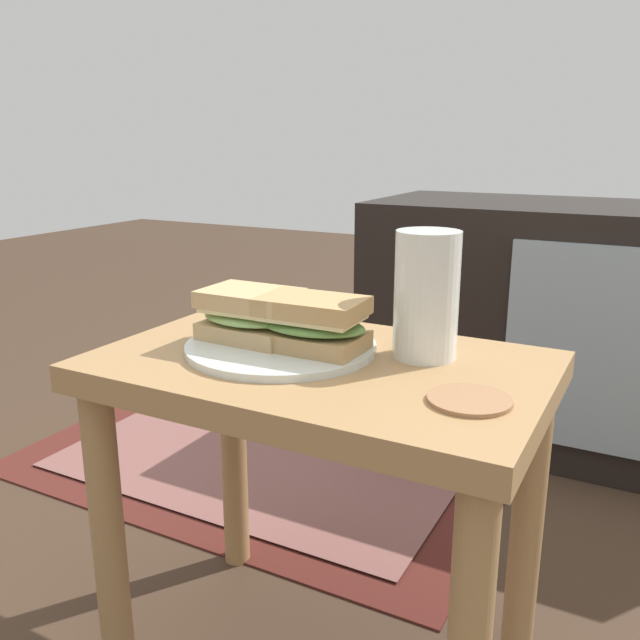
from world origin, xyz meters
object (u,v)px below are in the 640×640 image
at_px(sandwich_back, 312,323).
at_px(sandwich_front, 251,314).
at_px(plate, 281,347).
at_px(beer_glass, 426,296).
at_px(coaster, 469,400).
at_px(tv_cabinet, 573,326).

bearing_deg(sandwich_back, sandwich_front, 179.76).
xyz_separation_m(sandwich_front, sandwich_back, (0.09, -0.00, 0.00)).
distance_m(plate, sandwich_back, 0.06).
distance_m(sandwich_back, beer_glass, 0.15).
xyz_separation_m(plate, coaster, (0.27, -0.06, -0.00)).
distance_m(plate, sandwich_front, 0.06).
height_order(beer_glass, coaster, beer_glass).
bearing_deg(beer_glass, tv_cabinet, 85.34).
bearing_deg(plate, tv_cabinet, 75.42).
height_order(sandwich_front, beer_glass, beer_glass).
height_order(sandwich_back, coaster, sandwich_back).
distance_m(plate, beer_glass, 0.20).
bearing_deg(tv_cabinet, plate, -104.58).
xyz_separation_m(sandwich_back, beer_glass, (0.13, 0.06, 0.04)).
relative_size(sandwich_back, beer_glass, 0.89).
height_order(plate, sandwich_back, sandwich_back).
xyz_separation_m(sandwich_back, coaster, (0.22, -0.06, -0.04)).
xyz_separation_m(tv_cabinet, sandwich_back, (-0.20, -0.94, 0.21)).
relative_size(tv_cabinet, plate, 3.85).
height_order(tv_cabinet, beer_glass, beer_glass).
height_order(sandwich_front, sandwich_back, same).
bearing_deg(sandwich_back, beer_glass, 26.71).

